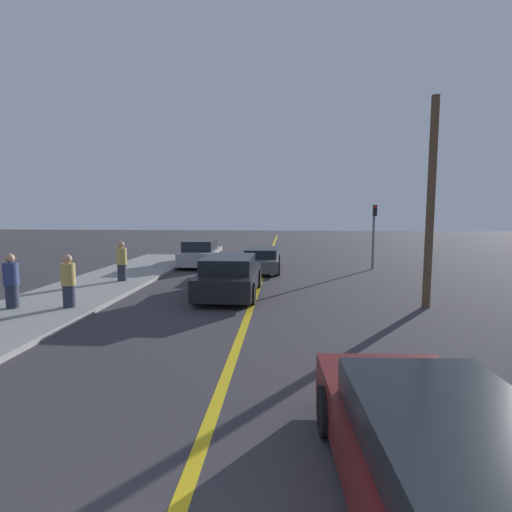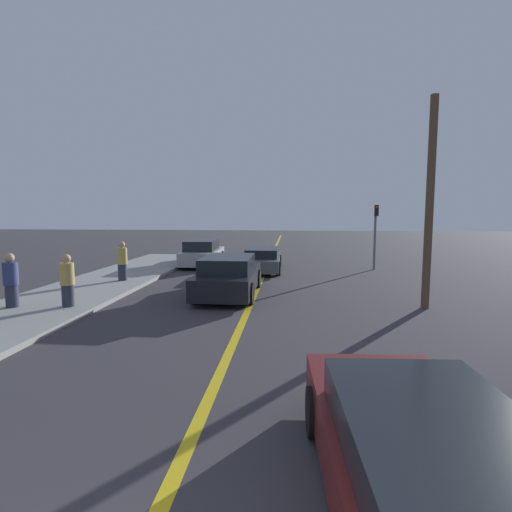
{
  "view_description": "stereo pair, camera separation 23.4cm",
  "coord_description": "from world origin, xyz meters",
  "px_view_note": "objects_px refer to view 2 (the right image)",
  "views": [
    {
      "loc": [
        1.05,
        -0.9,
        2.96
      ],
      "look_at": [
        -0.16,
        15.36,
        1.11
      ],
      "focal_mm": 28.0,
      "sensor_mm": 36.0,
      "label": 1
    },
    {
      "loc": [
        1.28,
        -0.88,
        2.96
      ],
      "look_at": [
        -0.16,
        15.36,
        1.11
      ],
      "focal_mm": 28.0,
      "sensor_mm": 36.0,
      "label": 2
    }
  ],
  "objects_px": {
    "pedestrian_far_standing": "(67,281)",
    "pedestrian_by_sign": "(122,261)",
    "car_parked_left_lot": "(202,253)",
    "pedestrian_mid_group": "(11,281)",
    "utility_pole": "(430,204)",
    "car_ahead_center": "(229,276)",
    "car_near_right_lane": "(427,467)",
    "traffic_light": "(375,229)",
    "car_far_distant": "(262,259)"
  },
  "relations": [
    {
      "from": "pedestrian_far_standing",
      "to": "pedestrian_by_sign",
      "type": "relative_size",
      "value": 0.98
    },
    {
      "from": "car_parked_left_lot",
      "to": "pedestrian_mid_group",
      "type": "distance_m",
      "value": 10.88
    },
    {
      "from": "car_parked_left_lot",
      "to": "utility_pole",
      "type": "distance_m",
      "value": 12.75
    },
    {
      "from": "car_ahead_center",
      "to": "car_parked_left_lot",
      "type": "relative_size",
      "value": 1.05
    },
    {
      "from": "car_parked_left_lot",
      "to": "utility_pole",
      "type": "xyz_separation_m",
      "value": [
        8.89,
        -8.8,
        2.48
      ]
    },
    {
      "from": "car_near_right_lane",
      "to": "traffic_light",
      "type": "height_order",
      "value": "traffic_light"
    },
    {
      "from": "car_ahead_center",
      "to": "pedestrian_mid_group",
      "type": "height_order",
      "value": "pedestrian_mid_group"
    },
    {
      "from": "pedestrian_far_standing",
      "to": "traffic_light",
      "type": "height_order",
      "value": "traffic_light"
    },
    {
      "from": "pedestrian_mid_group",
      "to": "traffic_light",
      "type": "bearing_deg",
      "value": 37.92
    },
    {
      "from": "car_parked_left_lot",
      "to": "traffic_light",
      "type": "relative_size",
      "value": 1.35
    },
    {
      "from": "pedestrian_far_standing",
      "to": "utility_pole",
      "type": "relative_size",
      "value": 0.25
    },
    {
      "from": "pedestrian_by_sign",
      "to": "utility_pole",
      "type": "xyz_separation_m",
      "value": [
        10.92,
        -3.13,
        2.22
      ]
    },
    {
      "from": "car_far_distant",
      "to": "traffic_light",
      "type": "height_order",
      "value": "traffic_light"
    },
    {
      "from": "traffic_light",
      "to": "car_near_right_lane",
      "type": "bearing_deg",
      "value": -99.84
    },
    {
      "from": "car_near_right_lane",
      "to": "pedestrian_by_sign",
      "type": "height_order",
      "value": "pedestrian_by_sign"
    },
    {
      "from": "car_parked_left_lot",
      "to": "traffic_light",
      "type": "height_order",
      "value": "traffic_light"
    },
    {
      "from": "car_far_distant",
      "to": "utility_pole",
      "type": "distance_m",
      "value": 9.41
    },
    {
      "from": "utility_pole",
      "to": "pedestrian_by_sign",
      "type": "bearing_deg",
      "value": 164.01
    },
    {
      "from": "pedestrian_mid_group",
      "to": "pedestrian_by_sign",
      "type": "distance_m",
      "value": 4.86
    },
    {
      "from": "car_ahead_center",
      "to": "utility_pole",
      "type": "bearing_deg",
      "value": -12.14
    },
    {
      "from": "utility_pole",
      "to": "car_far_distant",
      "type": "bearing_deg",
      "value": 127.49
    },
    {
      "from": "car_near_right_lane",
      "to": "car_far_distant",
      "type": "relative_size",
      "value": 1.03
    },
    {
      "from": "car_parked_left_lot",
      "to": "pedestrian_mid_group",
      "type": "height_order",
      "value": "pedestrian_mid_group"
    },
    {
      "from": "car_near_right_lane",
      "to": "car_far_distant",
      "type": "bearing_deg",
      "value": 96.77
    },
    {
      "from": "car_far_distant",
      "to": "pedestrian_by_sign",
      "type": "bearing_deg",
      "value": -143.94
    },
    {
      "from": "car_far_distant",
      "to": "traffic_light",
      "type": "distance_m",
      "value": 5.87
    },
    {
      "from": "pedestrian_by_sign",
      "to": "utility_pole",
      "type": "distance_m",
      "value": 11.58
    },
    {
      "from": "car_parked_left_lot",
      "to": "pedestrian_far_standing",
      "type": "bearing_deg",
      "value": -101.33
    },
    {
      "from": "car_near_right_lane",
      "to": "car_parked_left_lot",
      "type": "height_order",
      "value": "car_parked_left_lot"
    },
    {
      "from": "car_parked_left_lot",
      "to": "utility_pole",
      "type": "bearing_deg",
      "value": -46.2
    },
    {
      "from": "car_near_right_lane",
      "to": "car_parked_left_lot",
      "type": "distance_m",
      "value": 18.6
    },
    {
      "from": "car_ahead_center",
      "to": "pedestrian_far_standing",
      "type": "relative_size",
      "value": 2.96
    },
    {
      "from": "car_near_right_lane",
      "to": "pedestrian_by_sign",
      "type": "xyz_separation_m",
      "value": [
        -8.1,
        11.92,
        0.33
      ]
    },
    {
      "from": "car_ahead_center",
      "to": "utility_pole",
      "type": "xyz_separation_m",
      "value": [
        6.27,
        -1.35,
        2.47
      ]
    },
    {
      "from": "car_ahead_center",
      "to": "car_parked_left_lot",
      "type": "distance_m",
      "value": 7.9
    },
    {
      "from": "traffic_light",
      "to": "car_parked_left_lot",
      "type": "bearing_deg",
      "value": 175.45
    },
    {
      "from": "pedestrian_mid_group",
      "to": "pedestrian_far_standing",
      "type": "height_order",
      "value": "pedestrian_mid_group"
    },
    {
      "from": "car_ahead_center",
      "to": "pedestrian_by_sign",
      "type": "relative_size",
      "value": 2.89
    },
    {
      "from": "pedestrian_far_standing",
      "to": "car_ahead_center",
      "type": "bearing_deg",
      "value": 31.49
    },
    {
      "from": "car_far_distant",
      "to": "utility_pole",
      "type": "bearing_deg",
      "value": -53.26
    },
    {
      "from": "pedestrian_mid_group",
      "to": "traffic_light",
      "type": "relative_size",
      "value": 0.49
    },
    {
      "from": "pedestrian_mid_group",
      "to": "traffic_light",
      "type": "height_order",
      "value": "traffic_light"
    },
    {
      "from": "utility_pole",
      "to": "traffic_light",
      "type": "bearing_deg",
      "value": 89.27
    },
    {
      "from": "car_far_distant",
      "to": "traffic_light",
      "type": "relative_size",
      "value": 1.41
    },
    {
      "from": "car_near_right_lane",
      "to": "car_ahead_center",
      "type": "distance_m",
      "value": 10.71
    },
    {
      "from": "utility_pole",
      "to": "car_ahead_center",
      "type": "bearing_deg",
      "value": 167.88
    },
    {
      "from": "pedestrian_by_sign",
      "to": "traffic_light",
      "type": "distance_m",
      "value": 12.14
    },
    {
      "from": "pedestrian_far_standing",
      "to": "pedestrian_by_sign",
      "type": "bearing_deg",
      "value": 93.49
    },
    {
      "from": "pedestrian_mid_group",
      "to": "car_ahead_center",
      "type": "bearing_deg",
      "value": 25.77
    },
    {
      "from": "pedestrian_far_standing",
      "to": "pedestrian_by_sign",
      "type": "height_order",
      "value": "pedestrian_by_sign"
    }
  ]
}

